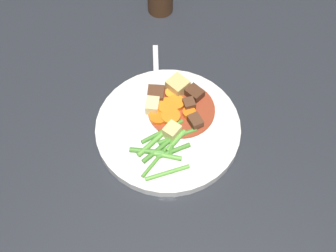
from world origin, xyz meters
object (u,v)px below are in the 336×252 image
object	(u,v)px
carrot_slice_5	(168,116)
fork	(156,83)
carrot_slice_0	(159,116)
carrot_slice_3	(167,107)
carrot_slice_1	(175,103)
potato_chunk_0	(172,131)
potato_chunk_2	(152,106)
carrot_slice_4	(189,113)
potato_chunk_1	(178,86)
meat_chunk_0	(189,105)
carrot_slice_2	(172,94)
meat_chunk_3	(156,94)
meat_chunk_2	(195,94)
dinner_plate	(168,129)
meat_chunk_1	(195,122)

from	to	relation	value
carrot_slice_5	fork	bearing A→B (deg)	32.93
carrot_slice_0	carrot_slice_3	world-z (taller)	carrot_slice_3
carrot_slice_0	carrot_slice_1	xyz separation A→B (m)	(0.04, -0.02, 0.00)
carrot_slice_1	carrot_slice_5	xyz separation A→B (m)	(-0.03, 0.00, 0.00)
potato_chunk_0	carrot_slice_3	bearing A→B (deg)	26.77
carrot_slice_3	potato_chunk_2	bearing A→B (deg)	106.50
carrot_slice_4	potato_chunk_1	world-z (taller)	potato_chunk_1
fork	carrot_slice_0	bearing A→B (deg)	-159.30
potato_chunk_0	meat_chunk_0	xyz separation A→B (m)	(0.06, -0.01, -0.00)
potato_chunk_0	potato_chunk_1	size ratio (longest dim) A/B	0.81
carrot_slice_2	carrot_slice_5	size ratio (longest dim) A/B	0.70
carrot_slice_2	fork	distance (m)	0.04
carrot_slice_1	carrot_slice_5	size ratio (longest dim) A/B	0.94
carrot_slice_0	potato_chunk_1	world-z (taller)	potato_chunk_1
meat_chunk_3	carrot_slice_3	bearing A→B (deg)	-125.01
meat_chunk_3	fork	bearing A→B (deg)	16.39
carrot_slice_4	potato_chunk_0	size ratio (longest dim) A/B	0.88
potato_chunk_1	meat_chunk_2	size ratio (longest dim) A/B	1.14
potato_chunk_0	meat_chunk_2	xyz separation A→B (m)	(0.09, -0.02, -0.00)
carrot_slice_4	meat_chunk_0	world-z (taller)	meat_chunk_0
potato_chunk_2	meat_chunk_3	bearing A→B (deg)	4.19
carrot_slice_3	meat_chunk_2	size ratio (longest dim) A/B	1.18
carrot_slice_5	potato_chunk_0	xyz separation A→B (m)	(-0.03, -0.02, 0.00)
meat_chunk_2	carrot_slice_3	bearing A→B (deg)	135.85
dinner_plate	carrot_slice_5	size ratio (longest dim) A/B	7.50
dinner_plate	potato_chunk_2	size ratio (longest dim) A/B	8.94
potato_chunk_0	meat_chunk_0	bearing A→B (deg)	-11.61
potato_chunk_2	meat_chunk_0	size ratio (longest dim) A/B	1.40
carrot_slice_0	potato_chunk_2	distance (m)	0.02
dinner_plate	meat_chunk_3	size ratio (longest dim) A/B	8.46
potato_chunk_2	fork	bearing A→B (deg)	11.08
carrot_slice_2	carrot_slice_4	bearing A→B (deg)	-127.24
meat_chunk_2	meat_chunk_3	distance (m)	0.07
carrot_slice_4	potato_chunk_0	xyz separation A→B (m)	(-0.05, 0.02, 0.00)
carrot_slice_1	potato_chunk_1	xyz separation A→B (m)	(0.03, 0.00, 0.01)
carrot_slice_3	meat_chunk_0	bearing A→B (deg)	-69.48
carrot_slice_4	meat_chunk_0	size ratio (longest dim) A/B	1.16
meat_chunk_1	potato_chunk_0	bearing A→B (deg)	133.93
carrot_slice_0	carrot_slice_2	distance (m)	0.06
carrot_slice_0	meat_chunk_0	xyz separation A→B (m)	(0.04, -0.05, 0.01)
dinner_plate	meat_chunk_1	size ratio (longest dim) A/B	9.92
meat_chunk_0	carrot_slice_5	bearing A→B (deg)	138.13
carrot_slice_4	meat_chunk_3	world-z (taller)	meat_chunk_3
carrot_slice_3	carrot_slice_4	bearing A→B (deg)	-91.16
meat_chunk_2	fork	bearing A→B (deg)	83.33
meat_chunk_1	fork	bearing A→B (deg)	54.31
dinner_plate	potato_chunk_1	bearing A→B (deg)	4.57
dinner_plate	fork	bearing A→B (deg)	29.97
potato_chunk_1	carrot_slice_4	bearing A→B (deg)	-142.81
carrot_slice_2	meat_chunk_1	world-z (taller)	meat_chunk_1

